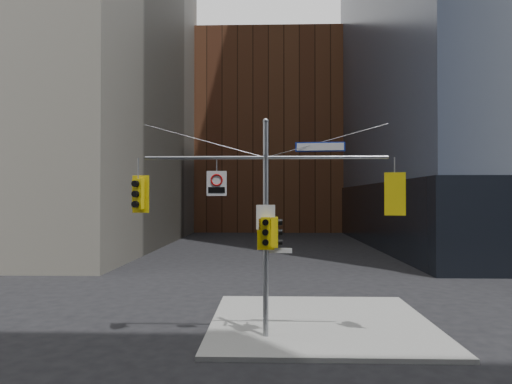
# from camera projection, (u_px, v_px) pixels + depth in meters

# --- Properties ---
(ground) EXTENTS (160.00, 160.00, 0.00)m
(ground) POSITION_uv_depth(u_px,v_px,m) (265.00, 363.00, 12.91)
(ground) COLOR black
(ground) RESTS_ON ground
(sidewalk_corner) EXTENTS (8.00, 8.00, 0.15)m
(sidewalk_corner) POSITION_uv_depth(u_px,v_px,m) (320.00, 322.00, 16.85)
(sidewalk_corner) COLOR gray
(sidewalk_corner) RESTS_ON ground
(brick_midrise) EXTENTS (26.00, 20.00, 28.00)m
(brick_midrise) POSITION_uv_depth(u_px,v_px,m) (269.00, 138.00, 71.06)
(brick_midrise) COLOR brown
(brick_midrise) RESTS_ON ground
(signal_assembly) EXTENTS (8.00, 0.80, 7.30)m
(signal_assembly) POSITION_uv_depth(u_px,v_px,m) (266.00, 206.00, 14.95)
(signal_assembly) COLOR gray
(signal_assembly) RESTS_ON ground
(traffic_light_west_arm) EXTENTS (0.59, 0.54, 1.25)m
(traffic_light_west_arm) POSITION_uv_depth(u_px,v_px,m) (138.00, 194.00, 15.10)
(traffic_light_west_arm) COLOR yellow
(traffic_light_west_arm) RESTS_ON ground
(traffic_light_east_arm) EXTENTS (0.66, 0.59, 1.39)m
(traffic_light_east_arm) POSITION_uv_depth(u_px,v_px,m) (395.00, 194.00, 14.84)
(traffic_light_east_arm) COLOR yellow
(traffic_light_east_arm) RESTS_ON ground
(traffic_light_pole_side) EXTENTS (0.39, 0.33, 1.00)m
(traffic_light_pole_side) POSITION_uv_depth(u_px,v_px,m) (276.00, 232.00, 14.94)
(traffic_light_pole_side) COLOR yellow
(traffic_light_pole_side) RESTS_ON ground
(traffic_light_pole_front) EXTENTS (0.57, 0.45, 1.18)m
(traffic_light_pole_front) POSITION_uv_depth(u_px,v_px,m) (266.00, 232.00, 14.68)
(traffic_light_pole_front) COLOR yellow
(traffic_light_pole_front) RESTS_ON ground
(street_sign_blade) EXTENTS (1.62, 0.17, 0.32)m
(street_sign_blade) POSITION_uv_depth(u_px,v_px,m) (320.00, 147.00, 14.93)
(street_sign_blade) COLOR #102999
(street_sign_blade) RESTS_ON ground
(regulatory_sign_arm) EXTENTS (0.66, 0.09, 0.82)m
(regulatory_sign_arm) POSITION_uv_depth(u_px,v_px,m) (217.00, 183.00, 14.99)
(regulatory_sign_arm) COLOR silver
(regulatory_sign_arm) RESTS_ON ground
(regulatory_sign_pole) EXTENTS (0.62, 0.06, 0.80)m
(regulatory_sign_pole) POSITION_uv_depth(u_px,v_px,m) (266.00, 218.00, 14.84)
(regulatory_sign_pole) COLOR silver
(regulatory_sign_pole) RESTS_ON ground
(street_blade_ew) EXTENTS (0.82, 0.14, 0.16)m
(street_blade_ew) POSITION_uv_depth(u_px,v_px,m) (279.00, 250.00, 14.93)
(street_blade_ew) COLOR silver
(street_blade_ew) RESTS_ON ground
(street_blade_ns) EXTENTS (0.08, 0.79, 0.16)m
(street_blade_ns) POSITION_uv_depth(u_px,v_px,m) (266.00, 252.00, 15.39)
(street_blade_ns) COLOR #145926
(street_blade_ns) RESTS_ON ground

